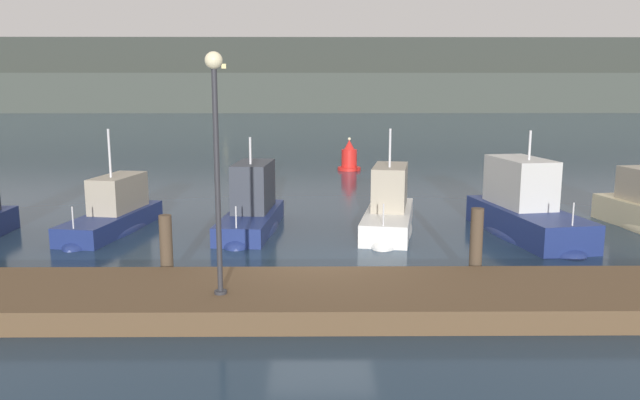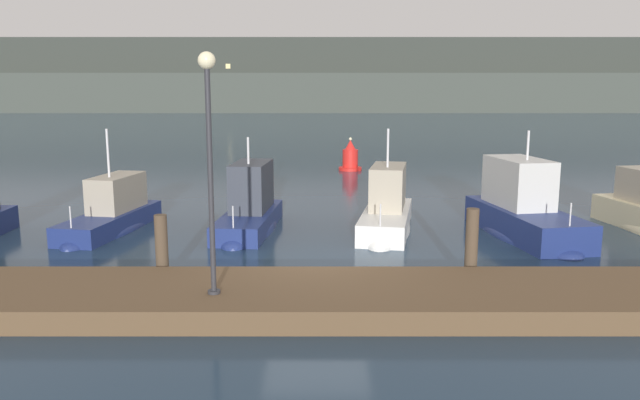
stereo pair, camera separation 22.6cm
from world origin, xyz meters
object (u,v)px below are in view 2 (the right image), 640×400
at_px(channel_buoy, 353,159).
at_px(dock_lamppost, 212,137).
at_px(motorboat_berth_2, 115,221).
at_px(motorboat_berth_4, 389,220).
at_px(motorboat_berth_3, 253,218).
at_px(motorboat_berth_5, 526,220).

distance_m(channel_buoy, dock_lamppost, 21.58).
distance_m(motorboat_berth_2, motorboat_berth_4, 8.38).
bearing_deg(motorboat_berth_4, channel_buoy, 91.83).
distance_m(motorboat_berth_2, channel_buoy, 15.97).
xyz_separation_m(motorboat_berth_4, channel_buoy, (-0.44, 13.87, 0.29)).
xyz_separation_m(channel_buoy, dock_lamppost, (-3.60, -21.09, 2.80)).
height_order(motorboat_berth_3, dock_lamppost, dock_lamppost).
bearing_deg(motorboat_berth_5, motorboat_berth_2, 177.02).
distance_m(motorboat_berth_3, channel_buoy, 14.24).
bearing_deg(channel_buoy, motorboat_berth_5, -73.09).
bearing_deg(dock_lamppost, motorboat_berth_2, 120.93).
height_order(motorboat_berth_2, dock_lamppost, dock_lamppost).
relative_size(motorboat_berth_2, motorboat_berth_3, 1.01).
bearing_deg(motorboat_berth_5, motorboat_berth_3, 174.62).
bearing_deg(channel_buoy, motorboat_berth_4, -88.17).
bearing_deg(dock_lamppost, motorboat_berth_4, 60.71).
bearing_deg(motorboat_berth_5, motorboat_berth_4, 170.98).
xyz_separation_m(motorboat_berth_2, motorboat_berth_5, (12.34, -0.64, 0.17)).
height_order(motorboat_berth_3, channel_buoy, motorboat_berth_3).
relative_size(motorboat_berth_3, channel_buoy, 2.98).
bearing_deg(motorboat_berth_2, motorboat_berth_5, -2.98).
bearing_deg(motorboat_berth_2, motorboat_berth_3, 1.71).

